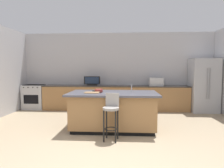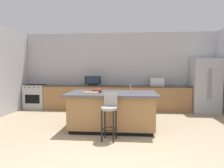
{
  "view_description": "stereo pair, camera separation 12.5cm",
  "coord_description": "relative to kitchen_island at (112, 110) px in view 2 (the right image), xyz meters",
  "views": [
    {
      "loc": [
        0.29,
        -2.95,
        1.5
      ],
      "look_at": [
        -0.1,
        3.03,
        1.04
      ],
      "focal_mm": 31.97,
      "sensor_mm": 36.0,
      "label": 1
    },
    {
      "loc": [
        0.42,
        -2.94,
        1.5
      ],
      "look_at": [
        -0.1,
        3.03,
        1.04
      ],
      "focal_mm": 31.97,
      "sensor_mm": 36.0,
      "label": 2
    }
  ],
  "objects": [
    {
      "name": "sink_faucet_island",
      "position": [
        0.45,
        -0.0,
        0.56
      ],
      "size": [
        0.02,
        0.02,
        0.22
      ],
      "primitive_type": "cylinder",
      "color": "#B2B2B7",
      "rests_on": "kitchen_island"
    },
    {
      "name": "kitchen_island",
      "position": [
        0.0,
        0.0,
        0.0
      ],
      "size": [
        2.16,
        1.22,
        0.92
      ],
      "color": "black",
      "rests_on": "ground_plane"
    },
    {
      "name": "ground_plane",
      "position": [
        -0.01,
        -1.91,
        -0.47
      ],
      "size": [
        18.64,
        18.64,
        0.0
      ],
      "primitive_type": "plane",
      "color": "tan"
    },
    {
      "name": "microwave",
      "position": [
        1.4,
        2.37,
        0.57
      ],
      "size": [
        0.48,
        0.36,
        0.29
      ],
      "primitive_type": "cube",
      "color": "#B7BABF",
      "rests_on": "counter_back"
    },
    {
      "name": "tv_remote",
      "position": [
        -0.48,
        0.18,
        0.46
      ],
      "size": [
        0.15,
        0.15,
        0.02
      ],
      "primitive_type": "cube",
      "rotation": [
        0.0,
        0.0,
        0.75
      ],
      "color": "black",
      "rests_on": "kitchen_island"
    },
    {
      "name": "counter_back",
      "position": [
        -0.06,
        2.37,
        -0.02
      ],
      "size": [
        5.28,
        0.62,
        0.89
      ],
      "color": "#9E7042",
      "rests_on": "ground_plane"
    },
    {
      "name": "refrigerator",
      "position": [
        3.03,
        2.28,
        0.45
      ],
      "size": [
        0.89,
        0.82,
        1.85
      ],
      "color": "#B7BABF",
      "rests_on": "ground_plane"
    },
    {
      "name": "wall_back",
      "position": [
        -0.01,
        2.75,
        0.95
      ],
      "size": [
        7.58,
        0.12,
        2.85
      ],
      "primitive_type": "cube",
      "color": "#BCBCC1",
      "rests_on": "ground_plane"
    },
    {
      "name": "bar_stool_center",
      "position": [
        0.0,
        -0.76,
        0.12
      ],
      "size": [
        0.34,
        0.36,
        0.98
      ],
      "rotation": [
        0.0,
        0.0,
        -0.14
      ],
      "color": "gray",
      "rests_on": "ground_plane"
    },
    {
      "name": "tv_monitor",
      "position": [
        -0.91,
        2.32,
        0.58
      ],
      "size": [
        0.58,
        0.16,
        0.34
      ],
      "color": "black",
      "rests_on": "counter_back"
    },
    {
      "name": "cutting_board",
      "position": [
        -0.5,
        -0.14,
        0.46
      ],
      "size": [
        0.35,
        0.26,
        0.02
      ],
      "primitive_type": "cube",
      "rotation": [
        0.0,
        0.0,
        -0.03
      ],
      "color": "#A87F51",
      "rests_on": "kitchen_island"
    },
    {
      "name": "cell_phone",
      "position": [
        -0.3,
        -0.07,
        0.46
      ],
      "size": [
        0.1,
        0.16,
        0.01
      ],
      "primitive_type": "cube",
      "rotation": [
        0.0,
        0.0,
        -0.21
      ],
      "color": "black",
      "rests_on": "kitchen_island"
    },
    {
      "name": "fruit_bowl",
      "position": [
        -0.37,
        0.11,
        0.49
      ],
      "size": [
        0.2,
        0.2,
        0.07
      ],
      "primitive_type": "cylinder",
      "color": "#993833",
      "rests_on": "kitchen_island"
    },
    {
      "name": "sink_faucet_back",
      "position": [
        0.04,
        2.47,
        0.54
      ],
      "size": [
        0.02,
        0.02,
        0.24
      ],
      "primitive_type": "cylinder",
      "color": "#B2B2B7",
      "rests_on": "counter_back"
    },
    {
      "name": "range_oven",
      "position": [
        -3.1,
        2.37,
        -0.02
      ],
      "size": [
        0.78,
        0.63,
        0.91
      ],
      "color": "#B7BABF",
      "rests_on": "ground_plane"
    }
  ]
}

